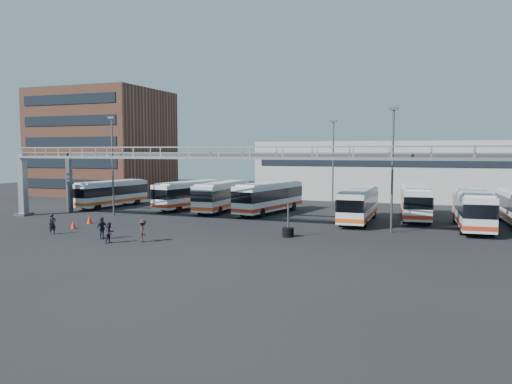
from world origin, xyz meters
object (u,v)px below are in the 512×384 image
(bus_8, at_px, (473,208))
(pedestrian_a, at_px, (52,224))
(pedestrian_c, at_px, (143,231))
(pedestrian_b, at_px, (110,233))
(pedestrian_d, at_px, (102,228))
(bus_2, at_px, (190,194))
(bus_4, at_px, (269,196))
(bus_3, at_px, (222,195))
(light_pole_left, at_px, (113,161))
(bus_6, at_px, (359,204))
(tire_stack, at_px, (288,231))
(bus_7, at_px, (415,201))
(cone_right, at_px, (89,219))
(light_pole_mid, at_px, (393,163))
(bus_0, at_px, (111,193))
(cone_left, at_px, (73,225))
(light_pole_back, at_px, (333,160))

(bus_8, bearing_deg, pedestrian_a, -158.12)
(pedestrian_a, distance_m, pedestrian_c, 8.80)
(pedestrian_b, height_order, pedestrian_d, pedestrian_d)
(bus_2, bearing_deg, bus_4, 6.62)
(bus_3, distance_m, pedestrian_d, 19.41)
(light_pole_left, height_order, bus_6, light_pole_left)
(pedestrian_c, height_order, tire_stack, tire_stack)
(bus_4, relative_size, bus_7, 1.02)
(cone_right, xyz_separation_m, tire_stack, (19.37, -0.45, 0.04))
(light_pole_mid, xyz_separation_m, bus_3, (-19.08, 8.58, -3.92))
(bus_7, distance_m, pedestrian_b, 29.39)
(bus_0, height_order, bus_2, bus_2)
(pedestrian_b, height_order, tire_stack, tire_stack)
(bus_6, bearing_deg, light_pole_mid, -56.82)
(light_pole_mid, distance_m, bus_4, 16.42)
(light_pole_left, distance_m, cone_left, 10.17)
(bus_0, relative_size, cone_right, 13.23)
(bus_0, xyz_separation_m, bus_8, (39.65, -3.32, 0.10))
(bus_0, bearing_deg, bus_3, 10.97)
(pedestrian_b, bearing_deg, light_pole_left, 42.58)
(light_pole_back, height_order, pedestrian_d, light_pole_back)
(bus_4, relative_size, pedestrian_b, 7.31)
(pedestrian_d, bearing_deg, bus_7, -37.01)
(bus_2, bearing_deg, tire_stack, -29.56)
(light_pole_back, relative_size, bus_8, 0.93)
(pedestrian_c, relative_size, pedestrian_d, 0.99)
(bus_0, xyz_separation_m, tire_stack, (25.93, -12.57, -1.30))
(cone_right, bearing_deg, light_pole_left, 103.13)
(bus_0, xyz_separation_m, pedestrian_c, (16.51, -18.45, -0.90))
(bus_0, xyz_separation_m, pedestrian_a, (7.73, -18.05, -0.90))
(bus_4, height_order, pedestrian_d, bus_4)
(bus_2, height_order, pedestrian_a, bus_2)
(bus_2, bearing_deg, pedestrian_d, -69.49)
(bus_2, distance_m, tire_stack, 21.50)
(bus_3, height_order, pedestrian_a, bus_3)
(light_pole_back, height_order, bus_8, light_pole_back)
(bus_3, xyz_separation_m, pedestrian_a, (-6.50, -18.89, -0.97))
(light_pole_left, bearing_deg, bus_8, 5.70)
(bus_8, distance_m, tire_stack, 16.61)
(light_pole_back, distance_m, pedestrian_a, 31.19)
(bus_8, bearing_deg, bus_6, 172.60)
(light_pole_back, xyz_separation_m, cone_right, (-18.75, -19.37, -5.33))
(pedestrian_d, distance_m, tire_stack, 14.32)
(bus_7, bearing_deg, bus_6, -145.20)
(bus_0, height_order, bus_7, bus_7)
(bus_8, bearing_deg, pedestrian_c, -149.71)
(pedestrian_d, bearing_deg, pedestrian_c, -78.79)
(bus_4, bearing_deg, light_pole_mid, -21.50)
(bus_0, xyz_separation_m, cone_left, (7.30, -15.15, -1.38))
(bus_6, bearing_deg, bus_3, 167.15)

